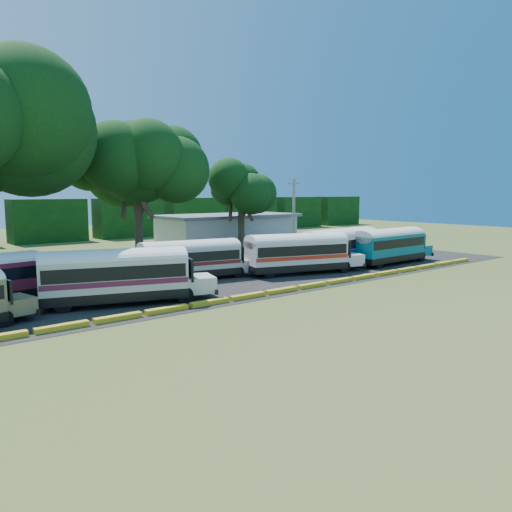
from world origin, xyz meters
TOP-DOWN VIEW (x-y plane):
  - ground at (0.00, 0.00)m, footprint 160.00×160.00m
  - asphalt_strip at (1.00, 12.00)m, footprint 64.00×24.00m
  - curb at (-0.00, 1.00)m, footprint 53.70×0.45m
  - terminal_building at (18.00, 30.00)m, footprint 19.00×9.00m
  - treeline_backdrop at (0.00, 48.00)m, footprint 130.00×4.00m
  - bus_cream_west at (-8.80, 4.64)m, footprint 10.94×5.76m
  - bus_cream_east at (-0.52, 9.32)m, footprint 9.99×4.04m
  - bus_white_red at (8.07, 6.06)m, footprint 10.90×5.46m
  - bus_white_blue at (14.09, 6.54)m, footprint 11.07×3.45m
  - bus_teal at (19.02, 4.72)m, footprint 10.62×2.90m
  - tree_center at (0.84, 21.49)m, footprint 11.12×11.12m
  - tree_east at (15.75, 24.15)m, footprint 6.74×6.74m
  - utility_pole at (15.41, 14.48)m, footprint 1.60×0.30m

SIDE VIEW (x-z plane):
  - ground at x=0.00m, z-range 0.00..0.00m
  - asphalt_strip at x=1.00m, z-range 0.00..0.02m
  - curb at x=0.00m, z-range 0.00..0.30m
  - bus_cream_east at x=-0.52m, z-range 0.21..3.40m
  - bus_white_red at x=8.07m, z-range 0.23..3.71m
  - bus_cream_west at x=-8.80m, z-range 0.23..3.73m
  - bus_teal at x=19.02m, z-range 0.26..3.72m
  - bus_white_blue at x=14.09m, z-range 0.23..3.82m
  - terminal_building at x=18.00m, z-range 0.03..4.03m
  - treeline_backdrop at x=0.00m, z-range 0.00..6.00m
  - utility_pole at x=15.41m, z-range 0.11..8.41m
  - tree_east at x=15.75m, z-range 2.66..13.12m
  - tree_center at x=0.84m, z-range 2.84..16.76m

